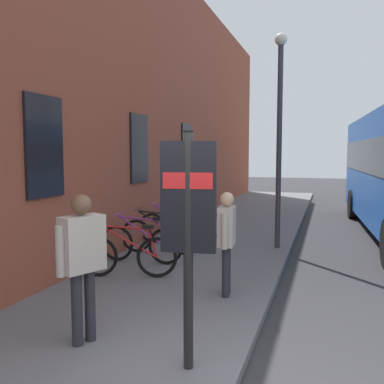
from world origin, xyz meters
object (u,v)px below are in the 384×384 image
(bicycle_under_window, at_px, (160,235))
(pedestrian_near_bus, at_px, (227,233))
(pedestrian_by_facade, at_px, (82,253))
(street_lamp, at_px, (280,122))
(bicycle_end_of_row, at_px, (141,243))
(bicycle_nearest_sign, at_px, (128,255))
(bicycle_by_door, at_px, (174,228))
(bicycle_leaning_wall, at_px, (191,222))
(transit_info_sign, at_px, (188,212))

(bicycle_under_window, distance_m, pedestrian_near_bus, 3.06)
(pedestrian_by_facade, height_order, street_lamp, street_lamp)
(bicycle_under_window, bearing_deg, bicycle_end_of_row, 176.10)
(bicycle_end_of_row, relative_size, street_lamp, 0.37)
(bicycle_nearest_sign, xyz_separation_m, bicycle_under_window, (1.82, 0.13, 0.00))
(street_lamp, bearing_deg, pedestrian_by_facade, 164.76)
(bicycle_end_of_row, xyz_separation_m, bicycle_by_door, (1.85, -0.00, -0.00))
(bicycle_under_window, bearing_deg, pedestrian_near_bus, -138.03)
(pedestrian_by_facade, xyz_separation_m, street_lamp, (5.67, -1.55, 1.83))
(bicycle_under_window, xyz_separation_m, bicycle_leaning_wall, (1.92, -0.08, 0.00))
(bicycle_under_window, relative_size, pedestrian_near_bus, 1.11)
(bicycle_nearest_sign, bearing_deg, pedestrian_near_bus, -102.48)
(transit_info_sign, distance_m, pedestrian_near_bus, 2.35)
(bicycle_nearest_sign, distance_m, pedestrian_near_bus, 2.01)
(bicycle_nearest_sign, xyz_separation_m, bicycle_end_of_row, (0.98, 0.19, 0.00))
(bicycle_under_window, bearing_deg, bicycle_by_door, 3.22)
(bicycle_under_window, relative_size, bicycle_by_door, 1.00)
(bicycle_nearest_sign, height_order, bicycle_under_window, same)
(bicycle_by_door, xyz_separation_m, transit_info_sign, (-5.51, -2.21, 1.21))
(bicycle_nearest_sign, relative_size, pedestrian_near_bus, 1.08)
(bicycle_nearest_sign, relative_size, bicycle_leaning_wall, 0.98)
(bicycle_under_window, distance_m, bicycle_leaning_wall, 1.92)
(bicycle_by_door, bearing_deg, transit_info_sign, -158.19)
(bicycle_nearest_sign, xyz_separation_m, transit_info_sign, (-2.68, -2.01, 1.21))
(bicycle_leaning_wall, bearing_deg, bicycle_under_window, 177.66)
(bicycle_by_door, xyz_separation_m, pedestrian_by_facade, (-5.34, -0.88, 0.66))
(transit_info_sign, bearing_deg, bicycle_under_window, 25.53)
(pedestrian_near_bus, relative_size, pedestrian_by_facade, 0.93)
(bicycle_nearest_sign, xyz_separation_m, street_lamp, (3.17, -2.24, 2.49))
(bicycle_under_window, xyz_separation_m, bicycle_by_door, (1.01, 0.06, 0.00))
(pedestrian_near_bus, bearing_deg, bicycle_end_of_row, 56.00)
(bicycle_by_door, bearing_deg, bicycle_under_window, -176.78)
(bicycle_end_of_row, distance_m, street_lamp, 4.11)
(bicycle_nearest_sign, xyz_separation_m, pedestrian_by_facade, (-2.51, -0.69, 0.66))
(street_lamp, bearing_deg, bicycle_end_of_row, 132.02)
(bicycle_by_door, relative_size, pedestrian_by_facade, 1.03)
(bicycle_nearest_sign, distance_m, transit_info_sign, 3.56)
(transit_info_sign, bearing_deg, bicycle_nearest_sign, 36.93)
(pedestrian_near_bus, bearing_deg, bicycle_under_window, 41.97)
(bicycle_by_door, relative_size, street_lamp, 0.37)
(bicycle_under_window, xyz_separation_m, pedestrian_by_facade, (-4.33, -0.83, 0.66))
(transit_info_sign, relative_size, street_lamp, 0.50)
(bicycle_nearest_sign, xyz_separation_m, pedestrian_near_bus, (-0.41, -1.87, 0.58))
(bicycle_end_of_row, distance_m, transit_info_sign, 4.44)
(bicycle_nearest_sign, bearing_deg, street_lamp, -35.23)
(bicycle_end_of_row, height_order, bicycle_under_window, same)
(bicycle_end_of_row, relative_size, transit_info_sign, 0.74)
(bicycle_under_window, height_order, transit_info_sign, transit_info_sign)
(bicycle_nearest_sign, relative_size, street_lamp, 0.36)
(bicycle_nearest_sign, distance_m, bicycle_by_door, 2.84)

